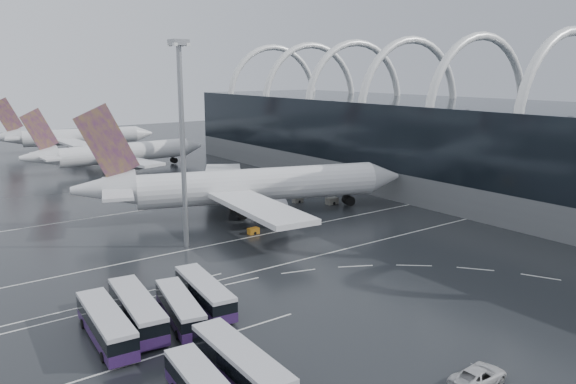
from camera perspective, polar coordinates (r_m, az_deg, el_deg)
ground at (r=82.78m, az=-0.73°, el=-6.85°), size 420.00×420.00×0.00m
terminal at (r=136.64m, az=15.73°, el=5.02°), size 42.00×160.00×34.90m
lane_marking_near at (r=81.25m, az=0.09°, el=-7.22°), size 120.00×0.25×0.01m
lane_marking_mid at (r=92.33m, az=-5.08°, el=-4.84°), size 120.00×0.25×0.01m
lane_marking_far at (r=116.39m, az=-12.25°, el=-1.45°), size 120.00×0.25×0.01m
bus_bay_line_south at (r=58.91m, az=-11.13°, el=-15.42°), size 28.00×0.25×0.01m
bus_bay_line_north at (r=72.47m, az=-16.64°, el=-10.25°), size 28.00×0.25×0.01m
airliner_main at (r=106.75m, az=-4.54°, el=0.53°), size 62.40×54.07×21.62m
airliner_gate_b at (r=161.77m, az=-17.09°, el=3.72°), size 51.20×46.17×17.82m
airliner_gate_c at (r=204.83m, az=-21.03°, el=5.21°), size 51.81×47.09×18.51m
bus_row_near_a at (r=61.63m, az=-18.01°, el=-12.66°), size 4.03×13.48×3.27m
bus_row_near_b at (r=63.97m, az=-15.09°, el=-11.47°), size 4.70×13.93×3.36m
bus_row_near_c at (r=63.96m, az=-10.92°, el=-11.47°), size 4.98×12.35×2.97m
bus_row_near_d at (r=67.23m, az=-8.48°, el=-10.07°), size 4.47×13.09×3.16m
bus_row_far_b at (r=51.65m, az=-4.82°, el=-17.13°), size 3.67×13.75×3.36m
van_curve_a at (r=54.62m, az=18.78°, el=-17.27°), size 6.01×2.93×1.65m
floodlight_mast at (r=86.02m, az=-10.76°, el=7.20°), size 2.41×2.41×31.49m
gse_cart_belly_b at (r=117.24m, az=1.00°, el=-0.78°), size 2.11×1.25×1.15m
gse_cart_belly_c at (r=95.23m, az=-3.54°, el=-3.96°), size 1.89×1.11×1.03m
gse_cart_belly_d at (r=116.09m, az=4.48°, el=-0.90°), size 2.45×1.45×1.34m
gse_cart_belly_e at (r=116.25m, az=-5.33°, el=-0.95°), size 2.12×1.25×1.16m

